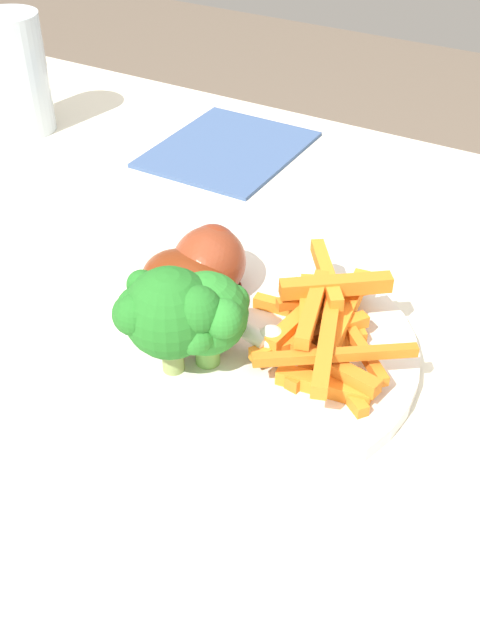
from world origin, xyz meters
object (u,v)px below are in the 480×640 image
Objects in this scene: carrot_fries_pile at (323,327)px; dinner_plate at (240,348)px; chicken_drumstick_extra at (212,265)px; water_glass at (16,74)px; dining_table at (276,471)px; broccoli_floret_middle at (167,312)px; broccoli_floret_front at (208,316)px; chicken_drumstick_near at (208,266)px; chicken_drumstick_far at (191,287)px.

dinner_plate is at bearing 23.83° from carrot_fries_pile.
water_glass is (0.35, -0.17, 0.03)m from chicken_drumstick_extra.
broccoli_floret_middle is (0.06, 0.04, 0.16)m from dining_table.
dining_table is at bearing 61.01° from carrot_fries_pile.
broccoli_floret_front is 0.08m from carrot_fries_pile.
dining_table is 10.26× the size of chicken_drumstick_near.
broccoli_floret_middle is 0.46m from water_glass.
broccoli_floret_middle reaches higher than dinner_plate.
dining_table is at bearing 152.55° from chicken_drumstick_near.
dinner_plate is 0.46m from water_glass.
carrot_fries_pile reaches higher than dinner_plate.
chicken_drumstick_extra is at bearing 154.12° from water_glass.
broccoli_floret_middle is at bearing 145.14° from water_glass.
dining_table is 0.14m from carrot_fries_pile.
dinner_plate is 0.07m from chicken_drumstick_near.
water_glass reaches higher than broccoli_floret_middle.
dining_table is 0.17m from chicken_drumstick_extra.
dining_table is 0.52m from water_glass.
carrot_fries_pile is at bearing -174.82° from chicken_drumstick_far.
broccoli_floret_middle reaches higher than chicken_drumstick_far.
dining_table is at bearing 169.98° from dinner_plate.
chicken_drumstick_far is (0.04, -0.04, -0.02)m from broccoli_floret_front.
dining_table is 0.16m from chicken_drumstick_far.
chicken_drumstick_near is at bearing 153.51° from water_glass.
chicken_drumstick_extra is at bearing -29.89° from dining_table.
chicken_drumstick_far is at bearing 5.18° from carrot_fries_pile.
chicken_drumstick_far reaches higher than dining_table.
broccoli_floret_middle is at bearing 33.49° from dining_table.
chicken_drumstick_near reaches higher than carrot_fries_pile.
broccoli_floret_front is at bearing 78.47° from dinner_plate.
chicken_drumstick_extra is (0.04, -0.07, -0.02)m from broccoli_floret_front.
broccoli_floret_front is 0.03m from broccoli_floret_middle.
broccoli_floret_middle is 0.68× the size of chicken_drumstick_extra.
chicken_drumstick_near and chicken_drumstick_extra have the same top height.
water_glass is at bearing -29.58° from chicken_drumstick_far.
chicken_drumstick_far is (0.05, -0.01, 0.03)m from dinner_plate.
dining_table is at bearing 153.32° from water_glass.
carrot_fries_pile is (-0.02, -0.03, 0.13)m from dining_table.
broccoli_floret_front is at bearing 122.29° from chicken_drumstick_near.
chicken_drumstick_near is 0.98× the size of water_glass.
dinner_plate is at bearing 138.83° from chicken_drumstick_extra.
chicken_drumstick_near is at bearing -89.09° from chicken_drumstick_far.
water_glass is at bearing -31.75° from broccoli_floret_front.
broccoli_floret_front reaches higher than chicken_drumstick_near.
chicken_drumstick_near is 0.02m from chicken_drumstick_far.
dinner_plate is at bearing 142.48° from chicken_drumstick_near.
chicken_drumstick_far reaches higher than dinner_plate.
water_glass reaches higher than dinner_plate.
dining_table is 4.98× the size of dinner_plate.
carrot_fries_pile is 0.49m from water_glass.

